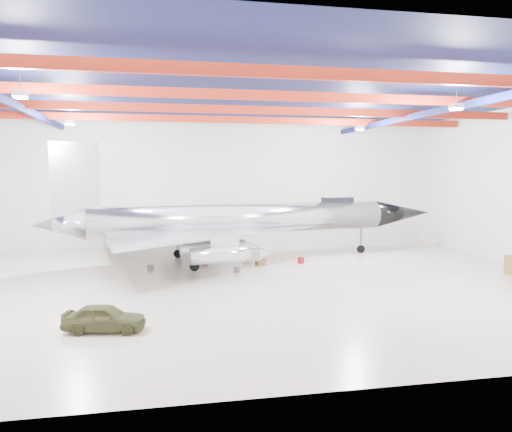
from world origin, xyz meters
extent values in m
plane|color=#BAB094|center=(0.00, 0.00, 0.00)|extent=(40.00, 40.00, 0.00)
plane|color=silver|center=(0.00, 15.00, 5.50)|extent=(40.00, 0.00, 40.00)
plane|color=#0A0F38|center=(0.00, 0.00, 11.00)|extent=(40.00, 40.00, 0.00)
cube|color=maroon|center=(0.00, -9.00, 10.40)|extent=(39.50, 0.25, 0.50)
cube|color=maroon|center=(0.00, -3.00, 10.40)|extent=(39.50, 0.25, 0.50)
cube|color=maroon|center=(0.00, 3.00, 10.40)|extent=(39.50, 0.25, 0.50)
cube|color=maroon|center=(0.00, 9.00, 10.40)|extent=(39.50, 0.25, 0.50)
cube|color=#0B1245|center=(-12.00, 0.00, 10.10)|extent=(0.25, 29.50, 0.40)
cube|color=#0B1245|center=(12.00, 0.00, 10.10)|extent=(0.25, 29.50, 0.40)
cube|color=silver|center=(-10.00, -6.00, 9.70)|extent=(0.55, 0.55, 0.25)
cube|color=silver|center=(10.00, -6.00, 9.70)|extent=(0.55, 0.55, 0.25)
cube|color=silver|center=(-10.00, 6.00, 9.70)|extent=(0.55, 0.55, 0.25)
cube|color=silver|center=(10.00, 6.00, 9.70)|extent=(0.55, 0.55, 0.25)
cylinder|color=silver|center=(1.72, 7.34, 3.09)|extent=(22.13, 5.66, 2.21)
cone|color=black|center=(15.33, 9.52, 3.09)|extent=(5.79, 3.05, 2.21)
cone|color=silver|center=(-10.81, 5.33, 3.09)|extent=(3.62, 2.70, 2.21)
cube|color=silver|center=(-9.72, 5.51, 5.96)|extent=(3.07, 0.62, 4.96)
cube|color=black|center=(9.34, 8.56, 4.25)|extent=(2.54, 1.25, 0.55)
cylinder|color=silver|center=(-0.59, 0.82, 1.54)|extent=(4.29, 1.64, 0.99)
cylinder|color=silver|center=(-1.03, 3.55, 1.54)|extent=(4.29, 1.64, 0.99)
cylinder|color=silver|center=(-2.07, 10.08, 1.54)|extent=(4.29, 1.64, 0.99)
cylinder|color=silver|center=(-2.51, 12.80, 1.54)|extent=(4.29, 1.64, 0.99)
cylinder|color=#59595B|center=(11.52, 8.91, 0.99)|extent=(0.20, 0.20, 1.99)
cylinder|color=black|center=(11.52, 8.91, 0.31)|extent=(0.65, 0.34, 0.62)
cylinder|color=#59595B|center=(-2.20, 3.92, 0.99)|extent=(0.20, 0.20, 1.99)
cylinder|color=black|center=(-2.20, 3.92, 0.31)|extent=(0.65, 0.34, 0.62)
cylinder|color=#59595B|center=(-3.08, 9.36, 0.99)|extent=(0.20, 0.20, 1.99)
cylinder|color=black|center=(-3.08, 9.36, 0.31)|extent=(0.65, 0.34, 0.62)
imported|color=#3B3D1E|center=(-6.70, -7.84, 0.56)|extent=(3.50, 1.92, 1.13)
cube|color=maroon|center=(-1.31, 6.20, 0.14)|extent=(0.44, 0.37, 0.28)
cylinder|color=#59595B|center=(0.48, 2.98, 0.19)|extent=(0.54, 0.54, 0.37)
cube|color=olive|center=(2.48, 5.25, 0.21)|extent=(0.74, 0.66, 0.43)
cube|color=#59595B|center=(-5.06, 5.23, 0.14)|extent=(0.46, 0.39, 0.29)
cylinder|color=maroon|center=(5.47, 5.37, 0.21)|extent=(0.57, 0.57, 0.43)
cube|color=olive|center=(1.79, 6.98, 0.19)|extent=(0.57, 0.47, 0.38)
cylinder|color=#59595B|center=(3.49, 8.99, 0.20)|extent=(0.47, 0.47, 0.39)
camera|label=1|loc=(-4.46, -28.49, 6.45)|focal=35.00mm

